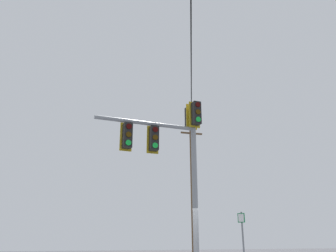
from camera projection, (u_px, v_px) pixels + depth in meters
name	position (u px, v px, depth m)	size (l,w,h in m)	color
signal_mast_assembly	(175.00, 147.00, 12.17)	(4.00, 1.13, 6.56)	gray
utility_pole_wooden	(193.00, 184.00, 24.73)	(1.77, 0.33, 10.33)	brown
route_sign_primary	(243.00, 237.00, 13.46)	(0.23, 0.24, 2.52)	slate
overhead_wire_span	(191.00, 25.00, 12.69)	(8.10, 27.01, 1.80)	black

